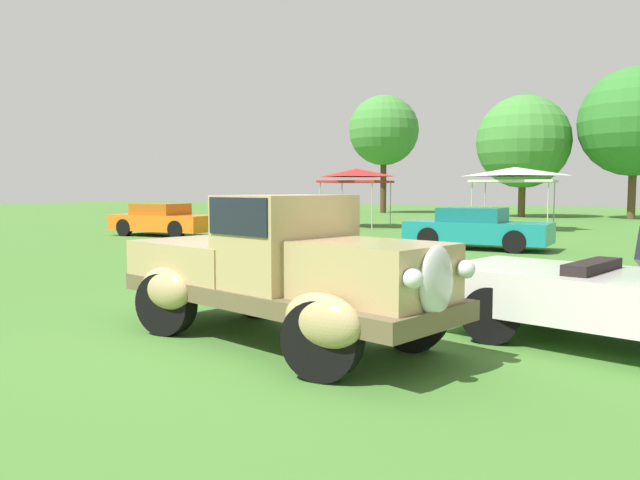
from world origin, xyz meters
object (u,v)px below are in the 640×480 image
Objects in this scene: neighbor_convertible at (639,299)px; canopy_tent_left_field at (356,175)px; feature_pickup_truck at (281,268)px; show_car_orange at (163,220)px; canopy_tent_center_field at (515,174)px; show_car_teal at (476,229)px; show_car_yellow at (295,221)px.

canopy_tent_left_field reaches higher than neighbor_convertible.
feature_pickup_truck is at bearing -70.45° from canopy_tent_left_field.
canopy_tent_left_field reaches higher than feature_pickup_truck.
feature_pickup_truck is 1.04× the size of neighbor_convertible.
canopy_tent_center_field is at bearing 39.51° from show_car_orange.
neighbor_convertible is 1.30× the size of canopy_tent_center_field.
canopy_tent_center_field reaches higher than show_car_teal.
feature_pickup_truck reaches higher than show_car_teal.
show_car_yellow is (-10.57, 12.21, 0.02)m from neighbor_convertible.
neighbor_convertible is at bearing -70.47° from show_car_teal.
show_car_teal is (6.71, -1.32, -0.00)m from show_car_yellow.
neighbor_convertible is 20.92m from canopy_tent_center_field.
canopy_tent_center_field is (-4.09, 20.43, 1.85)m from neighbor_convertible.
canopy_tent_left_field is (-7.25, 20.42, 1.56)m from feature_pickup_truck.
feature_pickup_truck is at bearing -89.04° from canopy_tent_center_field.
show_car_yellow is at bearing 116.87° from feature_pickup_truck.
show_car_orange is 1.51× the size of canopy_tent_left_field.
show_car_teal is 1.52× the size of canopy_tent_left_field.
canopy_tent_center_field is at bearing 91.36° from show_car_teal.
neighbor_convertible is 1.58× the size of canopy_tent_left_field.
canopy_tent_center_field is (11.47, 9.45, 1.83)m from show_car_orange.
feature_pickup_truck reaches higher than show_car_yellow.
show_car_yellow is 6.84m from show_car_teal.
neighbor_convertible is at bearing -60.15° from canopy_tent_left_field.
feature_pickup_truck is 21.79m from canopy_tent_center_field.
show_car_teal is at bearing -49.19° from canopy_tent_left_field.
show_car_teal is at bearing 109.53° from neighbor_convertible.
canopy_tent_center_field is at bearing 90.96° from feature_pickup_truck.
show_car_yellow is at bearing -86.61° from canopy_tent_left_field.
feature_pickup_truck is at bearing -89.36° from show_car_teal.
feature_pickup_truck reaches higher than neighbor_convertible.
show_car_orange is (-11.83, 12.27, -0.27)m from feature_pickup_truck.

